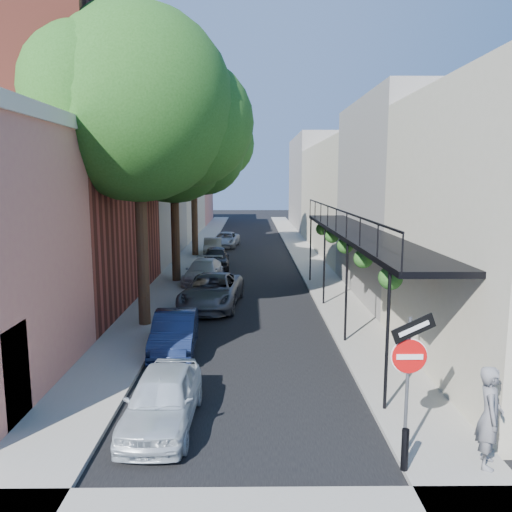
{
  "coord_description": "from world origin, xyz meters",
  "views": [
    {
      "loc": [
        0.16,
        -8.01,
        5.47
      ],
      "look_at": [
        0.34,
        9.15,
        2.8
      ],
      "focal_mm": 35.0,
      "sensor_mm": 36.0,
      "label": 1
    }
  ],
  "objects_px": {
    "parked_car_c": "(212,291)",
    "parked_car_f": "(213,247)",
    "pedestrian": "(490,417)",
    "bollard": "(405,450)",
    "parked_car_g": "(225,240)",
    "oak_mid": "(181,147)",
    "parked_car_d": "(204,272)",
    "parked_car_e": "(216,258)",
    "oak_near": "(151,110)",
    "parked_car_a": "(162,399)",
    "sign_post": "(409,362)",
    "oak_far": "(200,138)",
    "parked_car_b": "(175,332)"
  },
  "relations": [
    {
      "from": "parked_car_c",
      "to": "parked_car_f",
      "type": "distance_m",
      "value": 14.81
    },
    {
      "from": "parked_car_c",
      "to": "pedestrian",
      "type": "relative_size",
      "value": 2.57
    },
    {
      "from": "bollard",
      "to": "parked_car_g",
      "type": "relative_size",
      "value": 0.19
    },
    {
      "from": "oak_mid",
      "to": "parked_car_d",
      "type": "distance_m",
      "value": 6.54
    },
    {
      "from": "parked_car_f",
      "to": "parked_car_g",
      "type": "height_order",
      "value": "parked_car_f"
    },
    {
      "from": "pedestrian",
      "to": "parked_car_e",
      "type": "bearing_deg",
      "value": 37.01
    },
    {
      "from": "oak_near",
      "to": "pedestrian",
      "type": "relative_size",
      "value": 5.88
    },
    {
      "from": "bollard",
      "to": "oak_mid",
      "type": "relative_size",
      "value": 0.08
    },
    {
      "from": "parked_car_a",
      "to": "sign_post",
      "type": "bearing_deg",
      "value": -15.39
    },
    {
      "from": "oak_near",
      "to": "oak_far",
      "type": "distance_m",
      "value": 17.01
    },
    {
      "from": "parked_car_e",
      "to": "pedestrian",
      "type": "xyz_separation_m",
      "value": [
        6.58,
        -21.57,
        0.42
      ]
    },
    {
      "from": "parked_car_c",
      "to": "oak_far",
      "type": "bearing_deg",
      "value": 102.85
    },
    {
      "from": "sign_post",
      "to": "parked_car_d",
      "type": "bearing_deg",
      "value": 108.07
    },
    {
      "from": "parked_car_g",
      "to": "pedestrian",
      "type": "relative_size",
      "value": 2.18
    },
    {
      "from": "parked_car_g",
      "to": "parked_car_f",
      "type": "bearing_deg",
      "value": -92.5
    },
    {
      "from": "oak_near",
      "to": "parked_car_e",
      "type": "distance_m",
      "value": 14.03
    },
    {
      "from": "bollard",
      "to": "parked_car_d",
      "type": "relative_size",
      "value": 0.19
    },
    {
      "from": "oak_far",
      "to": "parked_car_d",
      "type": "distance_m",
      "value": 12.18
    },
    {
      "from": "oak_far",
      "to": "parked_car_e",
      "type": "height_order",
      "value": "oak_far"
    },
    {
      "from": "oak_near",
      "to": "pedestrian",
      "type": "distance_m",
      "value": 14.22
    },
    {
      "from": "oak_near",
      "to": "parked_car_g",
      "type": "distance_m",
      "value": 23.02
    },
    {
      "from": "bollard",
      "to": "parked_car_a",
      "type": "xyz_separation_m",
      "value": [
        -4.81,
        1.97,
        0.11
      ]
    },
    {
      "from": "parked_car_c",
      "to": "oak_mid",
      "type": "bearing_deg",
      "value": 115.22
    },
    {
      "from": "pedestrian",
      "to": "oak_near",
      "type": "bearing_deg",
      "value": 59.68
    },
    {
      "from": "oak_near",
      "to": "pedestrian",
      "type": "bearing_deg",
      "value": -50.36
    },
    {
      "from": "sign_post",
      "to": "bollard",
      "type": "xyz_separation_m",
      "value": [
        -0.16,
        -0.47,
        -1.52
      ]
    },
    {
      "from": "pedestrian",
      "to": "sign_post",
      "type": "bearing_deg",
      "value": 97.12
    },
    {
      "from": "sign_post",
      "to": "pedestrian",
      "type": "bearing_deg",
      "value": -12.93
    },
    {
      "from": "bollard",
      "to": "oak_far",
      "type": "relative_size",
      "value": 0.07
    },
    {
      "from": "oak_far",
      "to": "parked_car_c",
      "type": "bearing_deg",
      "value": -82.72
    },
    {
      "from": "oak_near",
      "to": "parked_car_d",
      "type": "distance_m",
      "value": 10.54
    },
    {
      "from": "parked_car_e",
      "to": "parked_car_g",
      "type": "bearing_deg",
      "value": 86.69
    },
    {
      "from": "parked_car_a",
      "to": "parked_car_c",
      "type": "bearing_deg",
      "value": 89.8
    },
    {
      "from": "oak_mid",
      "to": "parked_car_f",
      "type": "xyz_separation_m",
      "value": [
        0.82,
        9.46,
        -6.46
      ]
    },
    {
      "from": "parked_car_d",
      "to": "parked_car_g",
      "type": "xyz_separation_m",
      "value": [
        0.42,
        14.21,
        -0.03
      ]
    },
    {
      "from": "bollard",
      "to": "parked_car_c",
      "type": "xyz_separation_m",
      "value": [
        -4.52,
        12.42,
        0.17
      ]
    },
    {
      "from": "oak_far",
      "to": "parked_car_c",
      "type": "height_order",
      "value": "oak_far"
    },
    {
      "from": "parked_car_f",
      "to": "parked_car_b",
      "type": "bearing_deg",
      "value": -92.25
    },
    {
      "from": "oak_near",
      "to": "oak_mid",
      "type": "xyz_separation_m",
      "value": [
        -0.05,
        7.97,
        -0.82
      ]
    },
    {
      "from": "parked_car_d",
      "to": "parked_car_b",
      "type": "bearing_deg",
      "value": -84.6
    },
    {
      "from": "oak_mid",
      "to": "oak_far",
      "type": "relative_size",
      "value": 0.86
    },
    {
      "from": "oak_mid",
      "to": "parked_car_e",
      "type": "relative_size",
      "value": 2.6
    },
    {
      "from": "parked_car_b",
      "to": "parked_car_d",
      "type": "bearing_deg",
      "value": 87.53
    },
    {
      "from": "sign_post",
      "to": "parked_car_g",
      "type": "xyz_separation_m",
      "value": [
        -5.08,
        31.07,
        -1.45
      ]
    },
    {
      "from": "oak_near",
      "to": "parked_car_a",
      "type": "xyz_separation_m",
      "value": [
        1.55,
        -7.79,
        -7.25
      ]
    },
    {
      "from": "sign_post",
      "to": "pedestrian",
      "type": "distance_m",
      "value": 1.76
    },
    {
      "from": "oak_near",
      "to": "oak_mid",
      "type": "bearing_deg",
      "value": 90.37
    },
    {
      "from": "parked_car_d",
      "to": "pedestrian",
      "type": "bearing_deg",
      "value": -62.95
    },
    {
      "from": "parked_car_a",
      "to": "parked_car_b",
      "type": "bearing_deg",
      "value": 96.83
    },
    {
      "from": "bollard",
      "to": "parked_car_e",
      "type": "distance_m",
      "value": 22.28
    }
  ]
}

